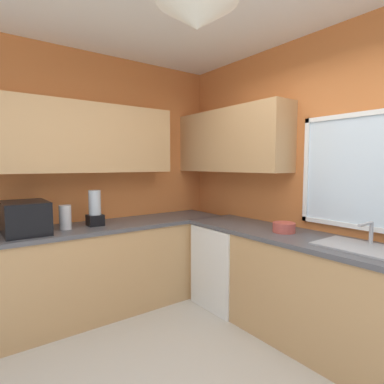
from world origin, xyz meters
The scene contains 9 objects.
room_shell centered at (-0.84, 0.53, 1.89)m, with size 4.21×3.34×2.79m.
counter_run_left centered at (-1.74, 0.00, 0.46)m, with size 0.65×2.95×0.91m.
counter_run_back centered at (0.21, 1.30, 0.46)m, with size 3.30×0.65×0.91m.
dishwasher centered at (-1.08, 1.27, 0.43)m, with size 0.60×0.60×0.87m, color white.
microwave centered at (-1.74, -0.60, 1.06)m, with size 0.48×0.36×0.29m, color black.
kettle centered at (-1.72, -0.27, 1.03)m, with size 0.11×0.11×0.23m, color #B7B7BC.
sink_assembly centered at (0.29, 1.31, 0.93)m, with size 0.60×0.40×0.19m.
bowl centered at (-0.39, 1.30, 0.96)m, with size 0.20×0.20×0.09m, color #B74C42.
blender_appliance centered at (-1.74, 0.03, 1.08)m, with size 0.15×0.15×0.36m.
Camera 1 is at (1.36, -1.05, 1.53)m, focal length 29.25 mm.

